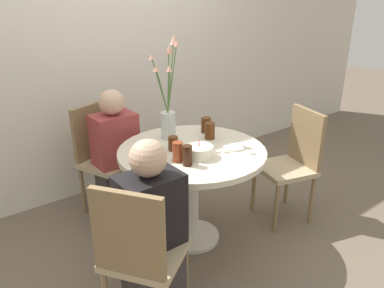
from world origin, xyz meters
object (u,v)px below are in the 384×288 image
object	(u,v)px
chair_near_front	(139,251)
drink_glass_2	(146,150)
drink_glass_0	(210,131)
person_boy	(152,236)
birthday_cake	(199,151)
side_plate	(234,147)
drink_glass_3	(188,156)
chair_right_flank	(102,152)
chair_far_back	(294,158)
person_guest	(116,158)
drink_glass_1	(178,152)
drink_glass_4	(173,143)
drink_glass_5	(206,125)
flower_vase	(168,109)

from	to	relation	value
chair_near_front	drink_glass_2	distance (m)	0.73
drink_glass_0	person_boy	xyz separation A→B (m)	(-0.84, -0.49, -0.30)
birthday_cake	drink_glass_2	distance (m)	0.35
person_boy	side_plate	bearing A→B (deg)	16.15
side_plate	drink_glass_3	bearing A→B (deg)	-175.78
birthday_cake	person_boy	distance (m)	0.68
chair_right_flank	drink_glass_3	world-z (taller)	chair_right_flank
drink_glass_3	chair_far_back	bearing A→B (deg)	-3.04
drink_glass_2	person_guest	xyz separation A→B (m)	(0.08, 0.64, -0.30)
chair_right_flank	person_boy	world-z (taller)	person_boy
drink_glass_1	drink_glass_4	distance (m)	0.20
drink_glass_2	drink_glass_0	bearing A→B (deg)	3.76
side_plate	drink_glass_5	xyz separation A→B (m)	(0.05, 0.37, 0.05)
chair_near_front	person_boy	xyz separation A→B (m)	(0.13, 0.09, -0.02)
drink_glass_1	birthday_cake	bearing A→B (deg)	-9.85
birthday_cake	drink_glass_2	size ratio (longest dim) A/B	1.44
flower_vase	side_plate	distance (m)	0.56
flower_vase	person_guest	bearing A→B (deg)	123.48
drink_glass_0	drink_glass_4	distance (m)	0.35
drink_glass_4	chair_near_front	bearing A→B (deg)	-137.68
drink_glass_1	chair_near_front	bearing A→B (deg)	-143.89
chair_far_back	side_plate	size ratio (longest dim) A/B	5.69
birthday_cake	drink_glass_2	bearing A→B (deg)	149.68
chair_right_flank	chair_far_back	distance (m)	1.59
drink_glass_0	drink_glass_1	distance (m)	0.47
drink_glass_2	person_boy	world-z (taller)	person_boy
drink_glass_1	drink_glass_3	size ratio (longest dim) A/B	1.00
chair_right_flank	chair_far_back	size ratio (longest dim) A/B	1.00
birthday_cake	drink_glass_0	distance (m)	0.35
side_plate	drink_glass_4	size ratio (longest dim) A/B	1.63
drink_glass_5	person_guest	xyz separation A→B (m)	(-0.57, 0.47, -0.30)
chair_right_flank	side_plate	size ratio (longest dim) A/B	5.69
chair_near_front	drink_glass_4	size ratio (longest dim) A/B	9.27
chair_far_back	drink_glass_4	world-z (taller)	chair_far_back
drink_glass_2	drink_glass_3	xyz separation A→B (m)	(0.16, -0.24, 0.00)
drink_glass_2	drink_glass_4	world-z (taller)	drink_glass_2
side_plate	drink_glass_4	xyz separation A→B (m)	(-0.37, 0.23, 0.05)
drink_glass_0	drink_glass_1	size ratio (longest dim) A/B	0.94
drink_glass_3	person_boy	world-z (taller)	person_boy
chair_right_flank	person_boy	distance (m)	1.27
chair_right_flank	drink_glass_2	size ratio (longest dim) A/B	7.00
side_plate	person_guest	distance (m)	1.02
drink_glass_5	person_boy	distance (m)	1.14
side_plate	person_boy	size ratio (longest dim) A/B	0.15
flower_vase	drink_glass_4	size ratio (longest dim) A/B	7.59
drink_glass_1	drink_glass_5	bearing A→B (deg)	32.13
birthday_cake	person_guest	distance (m)	0.89
chair_far_back	drink_glass_4	distance (m)	1.05
chair_right_flank	drink_glass_0	distance (m)	0.97
drink_glass_0	drink_glass_2	world-z (taller)	drink_glass_2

